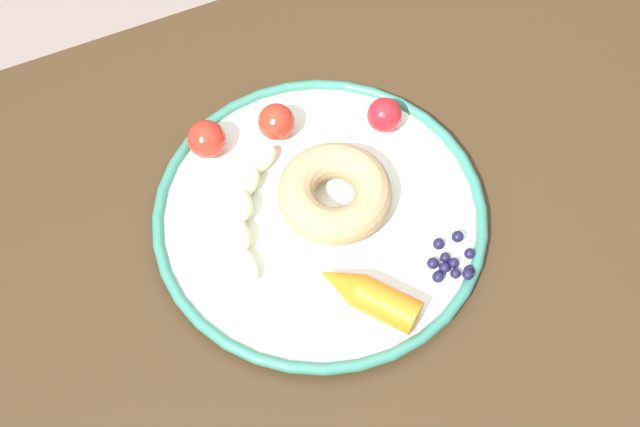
{
  "coord_description": "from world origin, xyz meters",
  "views": [
    {
      "loc": [
        0.22,
        0.35,
        1.48
      ],
      "look_at": [
        0.05,
        -0.03,
        0.75
      ],
      "focal_mm": 46.5,
      "sensor_mm": 36.0,
      "label": 1
    }
  ],
  "objects_px": {
    "tomato_far": "(384,115)",
    "tomato_near": "(207,139)",
    "banana": "(244,208)",
    "blueberry_pile": "(451,261)",
    "dining_table": "(373,267)",
    "donut": "(335,193)",
    "plate": "(320,215)",
    "tomato_mid": "(276,122)",
    "carrot_orange": "(368,295)"
  },
  "relations": [
    {
      "from": "tomato_far",
      "to": "tomato_near",
      "type": "bearing_deg",
      "value": -14.34
    },
    {
      "from": "banana",
      "to": "blueberry_pile",
      "type": "height_order",
      "value": "banana"
    },
    {
      "from": "dining_table",
      "to": "donut",
      "type": "relative_size",
      "value": 8.71
    },
    {
      "from": "plate",
      "to": "tomato_far",
      "type": "height_order",
      "value": "tomato_far"
    },
    {
      "from": "blueberry_pile",
      "to": "tomato_near",
      "type": "bearing_deg",
      "value": -52.81
    },
    {
      "from": "tomato_mid",
      "to": "tomato_far",
      "type": "distance_m",
      "value": 0.11
    },
    {
      "from": "plate",
      "to": "banana",
      "type": "xyz_separation_m",
      "value": [
        0.07,
        -0.03,
        0.02
      ]
    },
    {
      "from": "banana",
      "to": "tomato_far",
      "type": "bearing_deg",
      "value": -166.62
    },
    {
      "from": "donut",
      "to": "tomato_near",
      "type": "bearing_deg",
      "value": -49.98
    },
    {
      "from": "tomato_mid",
      "to": "tomato_far",
      "type": "bearing_deg",
      "value": 160.64
    },
    {
      "from": "carrot_orange",
      "to": "tomato_near",
      "type": "distance_m",
      "value": 0.24
    },
    {
      "from": "banana",
      "to": "tomato_far",
      "type": "distance_m",
      "value": 0.18
    },
    {
      "from": "dining_table",
      "to": "banana",
      "type": "bearing_deg",
      "value": -24.68
    },
    {
      "from": "dining_table",
      "to": "tomato_far",
      "type": "relative_size",
      "value": 26.85
    },
    {
      "from": "dining_table",
      "to": "tomato_near",
      "type": "xyz_separation_m",
      "value": [
        0.13,
        -0.15,
        0.14
      ]
    },
    {
      "from": "donut",
      "to": "tomato_mid",
      "type": "bearing_deg",
      "value": -79.07
    },
    {
      "from": "banana",
      "to": "tomato_near",
      "type": "xyz_separation_m",
      "value": [
        0.01,
        -0.09,
        0.01
      ]
    },
    {
      "from": "plate",
      "to": "donut",
      "type": "bearing_deg",
      "value": -162.96
    },
    {
      "from": "plate",
      "to": "banana",
      "type": "distance_m",
      "value": 0.08
    },
    {
      "from": "donut",
      "to": "tomato_mid",
      "type": "distance_m",
      "value": 0.11
    },
    {
      "from": "banana",
      "to": "carrot_orange",
      "type": "distance_m",
      "value": 0.15
    },
    {
      "from": "banana",
      "to": "carrot_orange",
      "type": "relative_size",
      "value": 1.43
    },
    {
      "from": "carrot_orange",
      "to": "blueberry_pile",
      "type": "distance_m",
      "value": 0.09
    },
    {
      "from": "banana",
      "to": "blueberry_pile",
      "type": "bearing_deg",
      "value": 140.52
    },
    {
      "from": "banana",
      "to": "blueberry_pile",
      "type": "relative_size",
      "value": 2.6
    },
    {
      "from": "donut",
      "to": "tomato_far",
      "type": "xyz_separation_m",
      "value": [
        -0.09,
        -0.07,
        -0.0
      ]
    },
    {
      "from": "plate",
      "to": "tomato_mid",
      "type": "xyz_separation_m",
      "value": [
        0.0,
        -0.11,
        0.02
      ]
    },
    {
      "from": "tomato_mid",
      "to": "tomato_far",
      "type": "relative_size",
      "value": 1.05
    },
    {
      "from": "donut",
      "to": "plate",
      "type": "bearing_deg",
      "value": 17.04
    },
    {
      "from": "tomato_near",
      "to": "tomato_far",
      "type": "xyz_separation_m",
      "value": [
        -0.18,
        0.05,
        -0.0
      ]
    },
    {
      "from": "plate",
      "to": "tomato_near",
      "type": "relative_size",
      "value": 8.46
    },
    {
      "from": "plate",
      "to": "carrot_orange",
      "type": "bearing_deg",
      "value": 90.71
    },
    {
      "from": "tomato_far",
      "to": "blueberry_pile",
      "type": "bearing_deg",
      "value": 85.58
    },
    {
      "from": "carrot_orange",
      "to": "tomato_near",
      "type": "bearing_deg",
      "value": -71.12
    },
    {
      "from": "tomato_near",
      "to": "blueberry_pile",
      "type": "bearing_deg",
      "value": 127.19
    },
    {
      "from": "tomato_near",
      "to": "tomato_mid",
      "type": "bearing_deg",
      "value": 173.32
    },
    {
      "from": "dining_table",
      "to": "blueberry_pile",
      "type": "bearing_deg",
      "value": 116.9
    },
    {
      "from": "dining_table",
      "to": "donut",
      "type": "xyz_separation_m",
      "value": [
        0.04,
        -0.03,
        0.14
      ]
    },
    {
      "from": "carrot_orange",
      "to": "tomato_near",
      "type": "relative_size",
      "value": 2.51
    },
    {
      "from": "plate",
      "to": "dining_table",
      "type": "bearing_deg",
      "value": 153.52
    },
    {
      "from": "donut",
      "to": "tomato_far",
      "type": "relative_size",
      "value": 3.08
    },
    {
      "from": "blueberry_pile",
      "to": "plate",
      "type": "bearing_deg",
      "value": -48.2
    },
    {
      "from": "carrot_orange",
      "to": "plate",
      "type": "bearing_deg",
      "value": -89.29
    },
    {
      "from": "plate",
      "to": "tomato_near",
      "type": "xyz_separation_m",
      "value": [
        0.08,
        -0.12,
        0.02
      ]
    },
    {
      "from": "banana",
      "to": "tomato_near",
      "type": "bearing_deg",
      "value": -85.99
    },
    {
      "from": "tomato_near",
      "to": "plate",
      "type": "bearing_deg",
      "value": 122.6
    },
    {
      "from": "carrot_orange",
      "to": "tomato_far",
      "type": "height_order",
      "value": "tomato_far"
    },
    {
      "from": "carrot_orange",
      "to": "tomato_near",
      "type": "height_order",
      "value": "tomato_near"
    },
    {
      "from": "blueberry_pile",
      "to": "tomato_near",
      "type": "distance_m",
      "value": 0.28
    },
    {
      "from": "tomato_mid",
      "to": "dining_table",
      "type": "bearing_deg",
      "value": 111.97
    }
  ]
}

